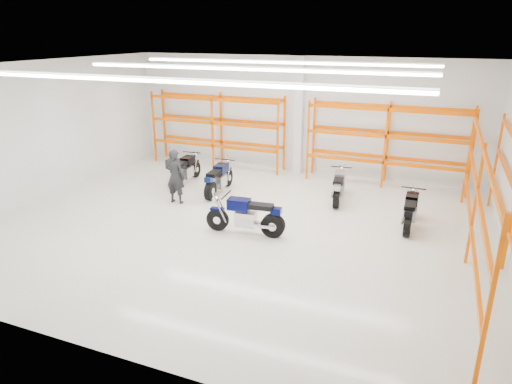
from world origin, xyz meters
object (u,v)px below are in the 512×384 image
at_px(motorcycle_back_b, 218,180).
at_px(motorcycle_back_c, 339,187).
at_px(motorcycle_main, 248,216).
at_px(standing_man, 175,176).
at_px(motorcycle_back_d, 410,212).
at_px(motorcycle_back_a, 184,170).
at_px(structural_column, 299,116).

relative_size(motorcycle_back_b, motorcycle_back_c, 1.06).
distance_m(motorcycle_main, standing_man, 3.49).
xyz_separation_m(motorcycle_back_c, motorcycle_back_d, (2.36, -1.39, -0.00)).
xyz_separation_m(motorcycle_back_a, motorcycle_back_d, (8.00, -0.98, -0.08)).
distance_m(motorcycle_back_a, motorcycle_back_d, 8.06).
relative_size(motorcycle_back_d, structural_column, 0.47).
bearing_deg(motorcycle_back_b, motorcycle_back_c, 11.63).
relative_size(motorcycle_back_a, motorcycle_back_b, 1.03).
relative_size(motorcycle_back_b, motorcycle_back_d, 1.06).
bearing_deg(motorcycle_back_a, motorcycle_back_d, -6.97).
bearing_deg(motorcycle_back_a, motorcycle_back_c, 4.20).
bearing_deg(motorcycle_main, motorcycle_back_b, 130.10).
xyz_separation_m(motorcycle_main, motorcycle_back_c, (1.75, 3.53, -0.04)).
bearing_deg(standing_man, motorcycle_main, 155.83).
xyz_separation_m(motorcycle_back_b, standing_man, (-0.90, -1.30, 0.39)).
distance_m(motorcycle_main, structural_column, 6.51).
bearing_deg(motorcycle_main, motorcycle_back_a, 141.31).
bearing_deg(motorcycle_back_a, motorcycle_back_b, -14.37).
height_order(motorcycle_back_d, structural_column, structural_column).
xyz_separation_m(motorcycle_back_a, standing_man, (0.72, -1.71, 0.34)).
distance_m(motorcycle_main, motorcycle_back_d, 4.63).
distance_m(motorcycle_back_b, structural_column, 4.33).
bearing_deg(motorcycle_back_b, standing_man, -124.56).
bearing_deg(structural_column, motorcycle_back_b, -116.53).
xyz_separation_m(motorcycle_main, structural_column, (-0.50, 6.25, 1.73)).
bearing_deg(motorcycle_back_d, structural_column, 138.23).
xyz_separation_m(motorcycle_back_a, motorcycle_back_c, (5.64, 0.41, -0.08)).
relative_size(motorcycle_back_c, standing_man, 1.17).
bearing_deg(motorcycle_back_c, motorcycle_back_b, -168.37).
distance_m(motorcycle_back_c, motorcycle_back_d, 2.74).
distance_m(standing_man, structural_column, 5.70).
bearing_deg(motorcycle_back_c, motorcycle_main, -116.37).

